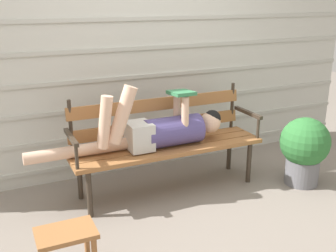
# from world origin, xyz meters

# --- Properties ---
(ground_plane) EXTENTS (12.00, 12.00, 0.00)m
(ground_plane) POSITION_xyz_m (0.00, 0.00, 0.00)
(ground_plane) COLOR gray
(house_siding) EXTENTS (4.94, 0.08, 2.42)m
(house_siding) POSITION_xyz_m (0.00, 0.77, 1.21)
(house_siding) COLOR beige
(house_siding) RESTS_ON ground
(park_bench) EXTENTS (1.72, 0.44, 0.88)m
(park_bench) POSITION_xyz_m (-0.00, 0.22, 0.48)
(park_bench) COLOR #9E6638
(park_bench) RESTS_ON ground
(reclining_person) EXTENTS (1.72, 0.26, 0.59)m
(reclining_person) POSITION_xyz_m (-0.10, 0.15, 0.59)
(reclining_person) COLOR #514784
(footstool) EXTENTS (0.36, 0.25, 0.31)m
(footstool) POSITION_xyz_m (-1.05, -0.64, 0.24)
(footstool) COLOR #9E6638
(footstool) RESTS_ON ground
(potted_plant) EXTENTS (0.45, 0.45, 0.64)m
(potted_plant) POSITION_xyz_m (1.19, -0.24, 0.35)
(potted_plant) COLOR slate
(potted_plant) RESTS_ON ground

